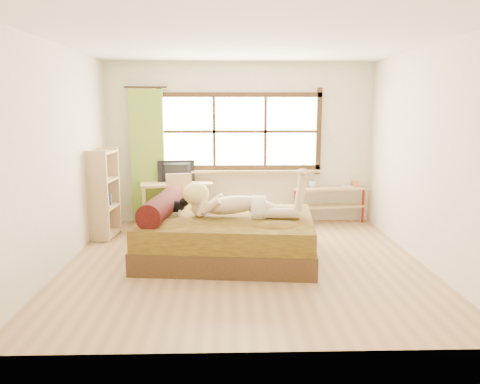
{
  "coord_description": "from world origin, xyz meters",
  "views": [
    {
      "loc": [
        -0.21,
        -5.72,
        1.94
      ],
      "look_at": [
        -0.05,
        0.2,
        0.87
      ],
      "focal_mm": 35.0,
      "sensor_mm": 36.0,
      "label": 1
    }
  ],
  "objects_px": {
    "kitten": "(174,205)",
    "chair": "(180,200)",
    "pipe_shelf": "(330,197)",
    "bookshelf": "(103,193)",
    "woman": "(240,192)",
    "desk": "(176,188)",
    "bed": "(224,235)"
  },
  "relations": [
    {
      "from": "kitten",
      "to": "chair",
      "type": "relative_size",
      "value": 0.36
    },
    {
      "from": "pipe_shelf",
      "to": "kitten",
      "type": "bearing_deg",
      "value": -154.19
    },
    {
      "from": "bookshelf",
      "to": "woman",
      "type": "bearing_deg",
      "value": -22.91
    },
    {
      "from": "woman",
      "to": "chair",
      "type": "bearing_deg",
      "value": 129.58
    },
    {
      "from": "woman",
      "to": "desk",
      "type": "relative_size",
      "value": 1.24
    },
    {
      "from": "bed",
      "to": "bookshelf",
      "type": "height_order",
      "value": "bookshelf"
    },
    {
      "from": "woman",
      "to": "desk",
      "type": "distance_m",
      "value": 2.05
    },
    {
      "from": "desk",
      "to": "bed",
      "type": "bearing_deg",
      "value": -74.89
    },
    {
      "from": "desk",
      "to": "chair",
      "type": "xyz_separation_m",
      "value": [
        0.09,
        -0.37,
        -0.12
      ]
    },
    {
      "from": "kitten",
      "to": "chair",
      "type": "height_order",
      "value": "chair"
    },
    {
      "from": "bed",
      "to": "pipe_shelf",
      "type": "distance_m",
      "value": 2.57
    },
    {
      "from": "kitten",
      "to": "chair",
      "type": "xyz_separation_m",
      "value": [
        -0.05,
        1.25,
        -0.18
      ]
    },
    {
      "from": "desk",
      "to": "bookshelf",
      "type": "distance_m",
      "value": 1.25
    },
    {
      "from": "bed",
      "to": "desk",
      "type": "relative_size",
      "value": 1.92
    },
    {
      "from": "kitten",
      "to": "bookshelf",
      "type": "relative_size",
      "value": 0.25
    },
    {
      "from": "bed",
      "to": "woman",
      "type": "distance_m",
      "value": 0.62
    },
    {
      "from": "woman",
      "to": "chair",
      "type": "distance_m",
      "value": 1.72
    },
    {
      "from": "pipe_shelf",
      "to": "desk",
      "type": "bearing_deg",
      "value": 173.18
    },
    {
      "from": "kitten",
      "to": "desk",
      "type": "height_order",
      "value": "kitten"
    },
    {
      "from": "bed",
      "to": "kitten",
      "type": "bearing_deg",
      "value": 178.23
    },
    {
      "from": "woman",
      "to": "desk",
      "type": "bearing_deg",
      "value": 125.91
    },
    {
      "from": "bed",
      "to": "woman",
      "type": "bearing_deg",
      "value": -9.04
    },
    {
      "from": "chair",
      "to": "pipe_shelf",
      "type": "bearing_deg",
      "value": 1.04
    },
    {
      "from": "bed",
      "to": "pipe_shelf",
      "type": "xyz_separation_m",
      "value": [
        1.8,
        1.84,
        0.15
      ]
    },
    {
      "from": "pipe_shelf",
      "to": "bookshelf",
      "type": "relative_size",
      "value": 0.95
    },
    {
      "from": "pipe_shelf",
      "to": "bookshelf",
      "type": "xyz_separation_m",
      "value": [
        -3.62,
        -0.84,
        0.22
      ]
    },
    {
      "from": "chair",
      "to": "bed",
      "type": "bearing_deg",
      "value": -71.95
    },
    {
      "from": "desk",
      "to": "pipe_shelf",
      "type": "distance_m",
      "value": 2.61
    },
    {
      "from": "desk",
      "to": "pipe_shelf",
      "type": "relative_size",
      "value": 0.98
    },
    {
      "from": "kitten",
      "to": "bookshelf",
      "type": "bearing_deg",
      "value": 148.2
    },
    {
      "from": "chair",
      "to": "pipe_shelf",
      "type": "relative_size",
      "value": 0.72
    },
    {
      "from": "woman",
      "to": "desk",
      "type": "height_order",
      "value": "woman"
    }
  ]
}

